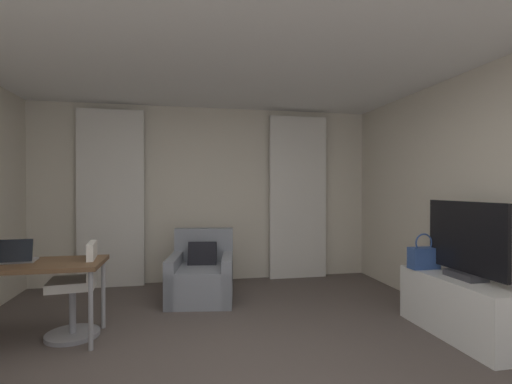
# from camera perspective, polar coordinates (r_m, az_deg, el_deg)

# --- Properties ---
(ground_plane) EXTENTS (12.00, 12.00, 0.00)m
(ground_plane) POSITION_cam_1_polar(r_m,az_deg,el_deg) (3.00, -2.75, -27.12)
(ground_plane) COLOR #564C47
(wall_window) EXTENTS (5.12, 0.06, 2.60)m
(wall_window) POSITION_cam_1_polar(r_m,az_deg,el_deg) (5.67, -7.31, -0.34)
(wall_window) COLOR beige
(wall_window) RESTS_ON ground
(ceiling) EXTENTS (5.12, 6.12, 0.06)m
(ceiling) POSITION_cam_1_polar(r_m,az_deg,el_deg) (2.93, -2.79, 25.57)
(ceiling) COLOR white
(ceiling) RESTS_ON wall_left
(curtain_left_panel) EXTENTS (0.90, 0.06, 2.50)m
(curtain_left_panel) POSITION_cam_1_polar(r_m,az_deg,el_deg) (5.61, -21.36, -0.90)
(curtain_left_panel) COLOR silver
(curtain_left_panel) RESTS_ON ground
(curtain_right_panel) EXTENTS (0.90, 0.06, 2.50)m
(curtain_right_panel) POSITION_cam_1_polar(r_m,az_deg,el_deg) (5.80, 6.46, -0.81)
(curtain_right_panel) COLOR silver
(curtain_right_panel) RESTS_ON ground
(armchair) EXTENTS (0.89, 0.98, 0.85)m
(armchair) POSITION_cam_1_polar(r_m,az_deg,el_deg) (4.82, -8.34, -12.75)
(armchair) COLOR gray
(armchair) RESTS_ON ground
(desk) EXTENTS (1.35, 0.62, 0.72)m
(desk) POSITION_cam_1_polar(r_m,az_deg,el_deg) (3.98, -32.15, -10.11)
(desk) COLOR brown
(desk) RESTS_ON ground
(desk_chair) EXTENTS (0.48, 0.48, 0.88)m
(desk_chair) POSITION_cam_1_polar(r_m,az_deg,el_deg) (3.99, -25.76, -13.99)
(desk_chair) COLOR gray
(desk_chair) RESTS_ON ground
(laptop) EXTENTS (0.34, 0.28, 0.22)m
(laptop) POSITION_cam_1_polar(r_m,az_deg,el_deg) (4.03, -33.05, -8.43)
(laptop) COLOR #ADADB2
(laptop) RESTS_ON desk
(tv_console) EXTENTS (0.50, 1.25, 0.55)m
(tv_console) POSITION_cam_1_polar(r_m,az_deg,el_deg) (4.13, 29.12, -15.16)
(tv_console) COLOR white
(tv_console) RESTS_ON ground
(tv_flatscreen) EXTENTS (0.20, 0.95, 0.72)m
(tv_flatscreen) POSITION_cam_1_polar(r_m,az_deg,el_deg) (3.99, 29.47, -6.75)
(tv_flatscreen) COLOR #333338
(tv_flatscreen) RESTS_ON tv_console
(handbag_primary) EXTENTS (0.30, 0.14, 0.37)m
(handbag_primary) POSITION_cam_1_polar(r_m,az_deg,el_deg) (4.30, 24.35, -9.09)
(handbag_primary) COLOR #335193
(handbag_primary) RESTS_ON tv_console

